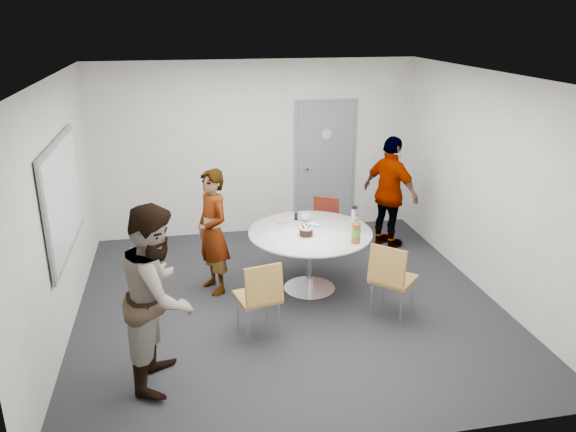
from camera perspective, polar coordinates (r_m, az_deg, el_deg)
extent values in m
plane|color=#232327|center=(6.95, 0.02, -8.74)|extent=(5.00, 5.00, 0.00)
plane|color=silver|center=(6.13, 0.02, 13.99)|extent=(5.00, 5.00, 0.00)
plane|color=beige|center=(8.79, -3.20, 6.84)|extent=(5.00, 0.00, 5.00)
plane|color=beige|center=(6.43, -22.37, 0.42)|extent=(0.00, 5.00, 5.00)
plane|color=beige|center=(7.31, 19.66, 2.98)|extent=(0.00, 5.00, 5.00)
plane|color=beige|center=(4.18, 6.83, -8.52)|extent=(5.00, 0.00, 5.00)
cube|color=slate|center=(9.06, 3.80, 5.09)|extent=(0.90, 0.05, 2.05)
cube|color=gray|center=(9.08, 3.76, 5.13)|extent=(1.02, 0.04, 2.12)
cylinder|color=#B2BFC6|center=(8.91, 3.92, 8.31)|extent=(0.16, 0.01, 0.16)
cylinder|color=silver|center=(8.93, 1.90, 4.87)|extent=(0.04, 0.14, 0.04)
cube|color=gray|center=(6.58, -21.89, 1.83)|extent=(0.03, 1.90, 1.25)
cube|color=white|center=(6.58, -21.72, 1.84)|extent=(0.01, 1.78, 1.13)
cylinder|color=white|center=(6.94, 2.27, -1.67)|extent=(1.53, 1.53, 0.03)
cylinder|color=silver|center=(7.09, 2.23, -4.59)|extent=(0.09, 0.09, 0.75)
cylinder|color=silver|center=(7.26, 2.19, -7.34)|extent=(0.66, 0.66, 0.02)
cylinder|color=white|center=(6.78, 1.85, -2.02)|extent=(0.22, 0.22, 0.01)
cylinder|color=black|center=(6.76, 1.85, -1.64)|extent=(0.16, 0.16, 0.09)
cylinder|color=white|center=(6.74, 1.86, -1.21)|extent=(0.17, 0.17, 0.02)
cylinder|color=brown|center=(6.58, 6.92, -1.76)|extent=(0.10, 0.10, 0.24)
cylinder|color=#53973C|center=(6.58, 6.93, -1.68)|extent=(0.11, 0.11, 0.09)
cone|color=brown|center=(6.53, 6.98, -0.58)|extent=(0.10, 0.10, 0.05)
cylinder|color=#49A34E|center=(6.52, 6.99, -0.27)|extent=(0.04, 0.04, 0.02)
imported|color=white|center=(7.27, 1.78, -0.07)|extent=(0.19, 0.19, 0.11)
cylinder|color=black|center=(7.29, 0.82, 0.01)|extent=(0.05, 0.05, 0.11)
cylinder|color=silver|center=(7.19, 6.73, 0.00)|extent=(0.08, 0.08, 0.20)
cylinder|color=black|center=(7.15, 6.76, 0.89)|extent=(0.08, 0.08, 0.03)
cube|color=#D66B7F|center=(7.18, -0.46, -0.66)|extent=(0.14, 0.11, 0.02)
ellipsoid|color=white|center=(7.11, 2.60, -0.85)|extent=(0.18, 0.18, 0.03)
cube|color=brown|center=(6.10, -3.13, -8.18)|extent=(0.51, 0.51, 0.04)
cube|color=brown|center=(5.82, -2.45, -7.01)|extent=(0.42, 0.18, 0.41)
cylinder|color=silver|center=(6.41, -2.17, -9.05)|extent=(0.02, 0.02, 0.46)
cylinder|color=silver|center=(6.30, -5.17, -9.63)|extent=(0.02, 0.02, 0.46)
cylinder|color=silver|center=(6.13, -0.95, -10.50)|extent=(0.02, 0.02, 0.46)
cylinder|color=silver|center=(6.02, -4.08, -11.15)|extent=(0.02, 0.02, 0.46)
cube|color=brown|center=(6.55, 10.64, -6.29)|extent=(0.63, 0.63, 0.04)
cube|color=brown|center=(6.27, 10.04, -5.02)|extent=(0.37, 0.36, 0.42)
cylinder|color=silver|center=(6.76, 12.53, -7.85)|extent=(0.02, 0.02, 0.48)
cylinder|color=silver|center=(6.87, 9.71, -7.17)|extent=(0.02, 0.02, 0.48)
cylinder|color=silver|center=(6.46, 11.38, -9.15)|extent=(0.02, 0.02, 0.48)
cylinder|color=silver|center=(6.57, 8.44, -8.40)|extent=(0.02, 0.02, 0.48)
cube|color=maroon|center=(8.14, 3.51, -1.09)|extent=(0.54, 0.54, 0.03)
cube|color=maroon|center=(8.23, 3.90, 0.75)|extent=(0.37, 0.26, 0.38)
cylinder|color=silver|center=(8.12, 2.08, -2.73)|extent=(0.02, 0.02, 0.42)
cylinder|color=silver|center=(8.03, 4.26, -3.02)|extent=(0.02, 0.02, 0.42)
cylinder|color=silver|center=(8.40, 2.74, -1.94)|extent=(0.02, 0.02, 0.42)
cylinder|color=silver|center=(8.32, 4.84, -2.21)|extent=(0.02, 0.02, 0.42)
imported|color=#A5C6EA|center=(6.98, -7.66, -1.62)|extent=(0.57, 0.68, 1.59)
imported|color=white|center=(5.35, -13.01, -7.87)|extent=(0.83, 0.98, 1.77)
imported|color=black|center=(8.39, 10.35, 2.32)|extent=(0.83, 1.06, 1.69)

